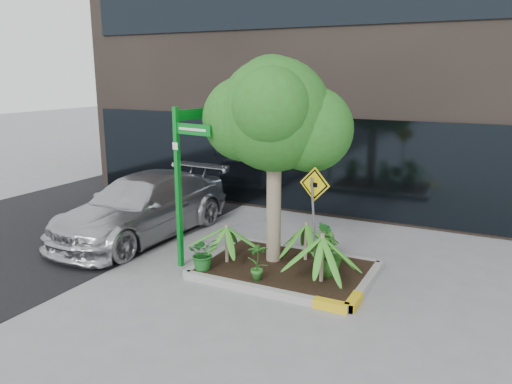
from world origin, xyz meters
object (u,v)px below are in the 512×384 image
at_px(cattle_sign, 314,203).
at_px(parked_car, 143,206).
at_px(tree, 275,115).
at_px(street_sign_post, 182,170).

bearing_deg(cattle_sign, parked_car, -176.81).
height_order(tree, street_sign_post, tree).
bearing_deg(cattle_sign, tree, 172.74).
bearing_deg(tree, cattle_sign, -19.57).
bearing_deg(tree, parked_car, 173.79).
xyz_separation_m(tree, cattle_sign, (0.96, -0.34, -1.53)).
relative_size(tree, parked_car, 0.83).
relative_size(parked_car, cattle_sign, 2.46).
distance_m(tree, street_sign_post, 2.10).
relative_size(parked_car, street_sign_post, 1.56).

